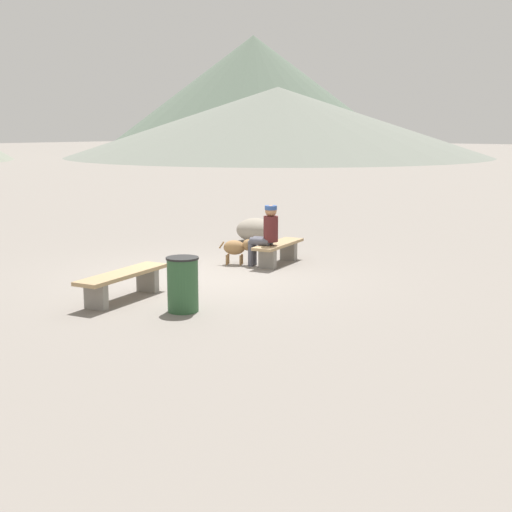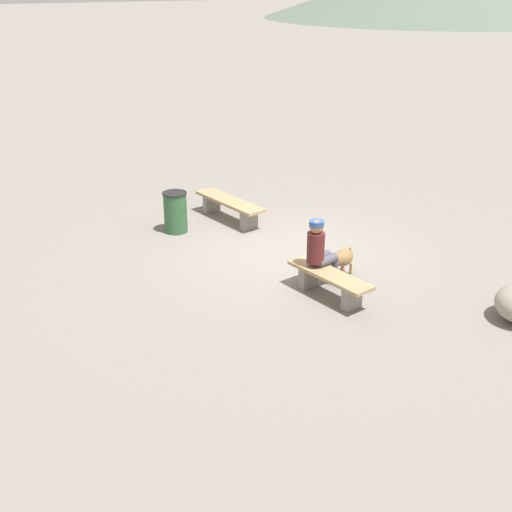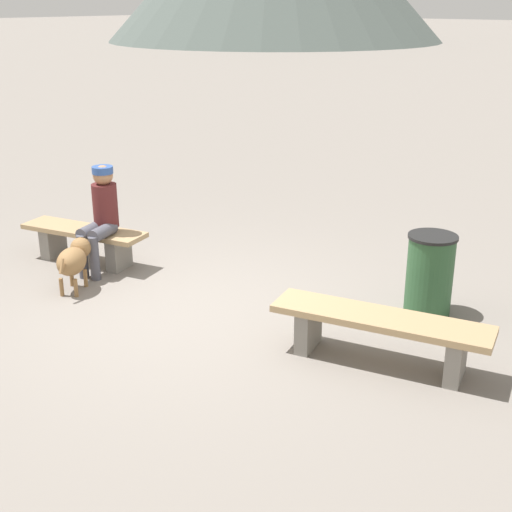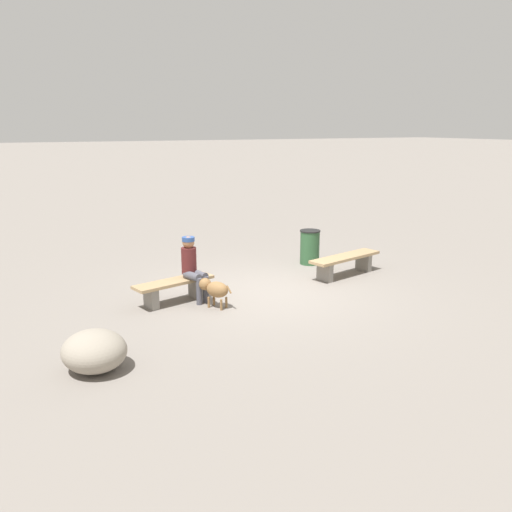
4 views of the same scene
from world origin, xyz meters
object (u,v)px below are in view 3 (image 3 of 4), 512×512
Objects in this scene: seated_person at (101,212)px; dog at (74,259)px; bench_right at (84,239)px; bench_left at (380,329)px; trash_bin at (430,274)px.

seated_person is 0.71m from dog.
bench_left is at bearing 167.18° from bench_right.
bench_right is 1.97× the size of trash_bin.
trash_bin reaches higher than dog.
seated_person is 1.94× the size of dog.
bench_left is 3.46m from dog.
dog is 3.76m from trash_bin.
trash_bin is (-3.47, -1.29, -0.29)m from seated_person.
bench_left is 1.58× the size of seated_person.
seated_person is (-0.37, 0.01, 0.41)m from bench_right.
seated_person is 3.71m from trash_bin.
trash_bin is at bearing -91.28° from dog.
trash_bin is at bearing -175.05° from bench_right.
bench_left is at bearing 164.31° from seated_person.
dog is at bearing 93.49° from seated_person.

